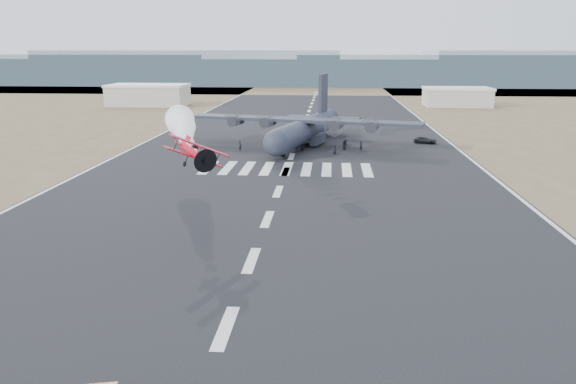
# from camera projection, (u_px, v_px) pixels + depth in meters

# --- Properties ---
(ground) EXTENTS (500.00, 500.00, 0.00)m
(ground) POSITION_uv_depth(u_px,v_px,m) (226.00, 328.00, 36.25)
(ground) COLOR black
(ground) RESTS_ON ground
(scrub_far) EXTENTS (500.00, 80.00, 0.00)m
(scrub_far) POSITION_uv_depth(u_px,v_px,m) (318.00, 88.00, 258.48)
(scrub_far) COLOR brown
(scrub_far) RESTS_ON ground
(runway_markings) EXTENTS (60.00, 260.00, 0.01)m
(runway_markings) POSITION_uv_depth(u_px,v_px,m) (292.00, 156.00, 94.22)
(runway_markings) COLOR silver
(runway_markings) RESTS_ON ground
(ridge_seg_b) EXTENTS (150.00, 50.00, 15.00)m
(ridge_seg_b) POSITION_uv_depth(u_px,v_px,m) (73.00, 69.00, 295.34)
(ridge_seg_b) COLOR gray
(ridge_seg_b) RESTS_ON ground
(ridge_seg_c) EXTENTS (150.00, 50.00, 17.00)m
(ridge_seg_c) POSITION_uv_depth(u_px,v_px,m) (194.00, 67.00, 290.23)
(ridge_seg_c) COLOR gray
(ridge_seg_c) RESTS_ON ground
(ridge_seg_d) EXTENTS (150.00, 50.00, 13.00)m
(ridge_seg_d) POSITION_uv_depth(u_px,v_px,m) (319.00, 72.00, 285.86)
(ridge_seg_d) COLOR gray
(ridge_seg_d) RESTS_ON ground
(ridge_seg_e) EXTENTS (150.00, 50.00, 15.00)m
(ridge_seg_e) POSITION_uv_depth(u_px,v_px,m) (449.00, 70.00, 280.75)
(ridge_seg_e) COLOR gray
(ridge_seg_e) RESTS_ON ground
(hangar_left) EXTENTS (24.50, 14.50, 6.70)m
(hangar_left) POSITION_uv_depth(u_px,v_px,m) (148.00, 95.00, 179.40)
(hangar_left) COLOR #ABA598
(hangar_left) RESTS_ON ground
(hangar_right) EXTENTS (20.50, 12.50, 5.90)m
(hangar_right) POSITION_uv_depth(u_px,v_px,m) (457.00, 97.00, 177.00)
(hangar_right) COLOR #ABA598
(hangar_right) RESTS_ON ground
(aerobatic_biplane) EXTENTS (5.78, 5.88, 3.89)m
(aerobatic_biplane) POSITION_uv_depth(u_px,v_px,m) (194.00, 152.00, 52.39)
(aerobatic_biplane) COLOR red
(smoke_trail) EXTENTS (9.25, 23.10, 3.95)m
(smoke_trail) POSITION_uv_depth(u_px,v_px,m) (181.00, 123.00, 71.45)
(smoke_trail) COLOR white
(transport_aircraft) EXTENTS (43.41, 35.49, 12.65)m
(transport_aircraft) POSITION_uv_depth(u_px,v_px,m) (306.00, 127.00, 105.18)
(transport_aircraft) COLOR #212731
(transport_aircraft) RESTS_ON ground
(support_vehicle) EXTENTS (4.71, 3.37, 1.19)m
(support_vehicle) POSITION_uv_depth(u_px,v_px,m) (425.00, 140.00, 107.43)
(support_vehicle) COLOR black
(support_vehicle) RESTS_ON ground
(crew_a) EXTENTS (0.83, 0.83, 1.77)m
(crew_a) POSITION_uv_depth(u_px,v_px,m) (361.00, 146.00, 98.75)
(crew_a) COLOR black
(crew_a) RESTS_ON ground
(crew_b) EXTENTS (0.88, 0.66, 1.62)m
(crew_b) POSITION_uv_depth(u_px,v_px,m) (302.00, 147.00, 98.69)
(crew_b) COLOR black
(crew_b) RESTS_ON ground
(crew_c) EXTENTS (1.12, 1.14, 1.69)m
(crew_c) POSITION_uv_depth(u_px,v_px,m) (345.00, 144.00, 101.17)
(crew_c) COLOR black
(crew_c) RESTS_ON ground
(crew_d) EXTENTS (1.11, 0.78, 1.71)m
(crew_d) POSITION_uv_depth(u_px,v_px,m) (296.00, 143.00, 102.16)
(crew_d) COLOR black
(crew_d) RESTS_ON ground
(crew_e) EXTENTS (0.80, 0.90, 1.57)m
(crew_e) POSITION_uv_depth(u_px,v_px,m) (335.00, 149.00, 96.46)
(crew_e) COLOR black
(crew_e) RESTS_ON ground
(crew_f) EXTENTS (1.71, 1.48, 1.86)m
(crew_f) POSITION_uv_depth(u_px,v_px,m) (297.00, 146.00, 99.07)
(crew_f) COLOR black
(crew_f) RESTS_ON ground
(crew_g) EXTENTS (0.90, 0.88, 1.90)m
(crew_g) POSITION_uv_depth(u_px,v_px,m) (240.00, 146.00, 99.17)
(crew_g) COLOR black
(crew_g) RESTS_ON ground
(crew_h) EXTENTS (1.03, 0.86, 1.82)m
(crew_h) POSITION_uv_depth(u_px,v_px,m) (344.00, 145.00, 99.59)
(crew_h) COLOR black
(crew_h) RESTS_ON ground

